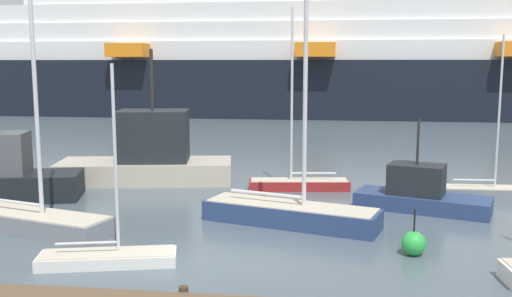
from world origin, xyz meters
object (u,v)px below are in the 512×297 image
at_px(fishing_boat_0, 149,156).
at_px(channel_buoy_0, 414,243).
at_px(sailboat_1, 487,190).
at_px(sailboat_6, 108,256).
at_px(cruise_ship, 404,52).
at_px(sailboat_3, 299,181).
at_px(sailboat_4, 32,216).
at_px(sailboat_2, 291,210).
at_px(fishing_boat_1, 420,194).

bearing_deg(fishing_boat_0, channel_buoy_0, -49.77).
xyz_separation_m(sailboat_1, sailboat_6, (-14.07, -10.77, -0.07)).
height_order(fishing_boat_0, cruise_ship, cruise_ship).
relative_size(sailboat_1, cruise_ship, 0.06).
distance_m(sailboat_3, sailboat_4, 12.65).
distance_m(fishing_boat_0, cruise_ship, 46.30).
relative_size(sailboat_1, sailboat_4, 0.61).
distance_m(sailboat_2, sailboat_6, 7.45).
height_order(sailboat_1, fishing_boat_0, sailboat_1).
bearing_deg(channel_buoy_0, cruise_ship, 83.51).
height_order(sailboat_1, cruise_ship, cruise_ship).
height_order(sailboat_4, channel_buoy_0, sailboat_4).
height_order(sailboat_1, sailboat_3, sailboat_3).
bearing_deg(sailboat_3, fishing_boat_1, 140.74).
bearing_deg(sailboat_4, channel_buoy_0, 12.21).
bearing_deg(sailboat_4, sailboat_1, 39.26).
xyz_separation_m(fishing_boat_0, channel_buoy_0, (12.12, -10.30, -0.96)).
height_order(sailboat_4, fishing_boat_1, sailboat_4).
xyz_separation_m(sailboat_2, fishing_boat_1, (5.31, 2.96, 0.15)).
relative_size(sailboat_3, channel_buoy_0, 5.72).
bearing_deg(channel_buoy_0, fishing_boat_1, 79.67).
relative_size(sailboat_4, fishing_boat_1, 2.07).
bearing_deg(sailboat_6, sailboat_4, 129.85).
bearing_deg(sailboat_1, cruise_ship, 86.64).
bearing_deg(sailboat_3, sailboat_4, 34.45).
bearing_deg(cruise_ship, sailboat_3, -102.72).
bearing_deg(channel_buoy_0, fishing_boat_0, 139.65).
bearing_deg(sailboat_4, sailboat_2, 28.90).
height_order(sailboat_2, sailboat_4, sailboat_4).
bearing_deg(sailboat_2, cruise_ship, 95.81).
height_order(sailboat_3, sailboat_6, sailboat_3).
distance_m(sailboat_6, channel_buoy_0, 9.76).
bearing_deg(sailboat_2, fishing_boat_1, 46.60).
distance_m(sailboat_6, cruise_ship, 57.19).
bearing_deg(sailboat_1, sailboat_2, -148.94).
bearing_deg(cruise_ship, fishing_boat_0, -112.65).
bearing_deg(fishing_boat_1, sailboat_4, 37.97).
relative_size(sailboat_2, sailboat_6, 1.77).
height_order(sailboat_4, cruise_ship, cruise_ship).
distance_m(sailboat_6, fishing_boat_1, 13.41).
distance_m(sailboat_3, channel_buoy_0, 10.30).
height_order(sailboat_2, fishing_boat_1, sailboat_2).
relative_size(sailboat_3, fishing_boat_1, 1.50).
relative_size(sailboat_4, sailboat_6, 1.96).
distance_m(sailboat_3, fishing_boat_1, 6.28).
height_order(sailboat_1, sailboat_4, sailboat_4).
distance_m(sailboat_3, cruise_ship, 44.83).
bearing_deg(sailboat_4, fishing_boat_0, 96.95).
xyz_separation_m(sailboat_2, sailboat_4, (-9.46, -2.10, 0.01)).
bearing_deg(sailboat_6, sailboat_2, 30.93).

